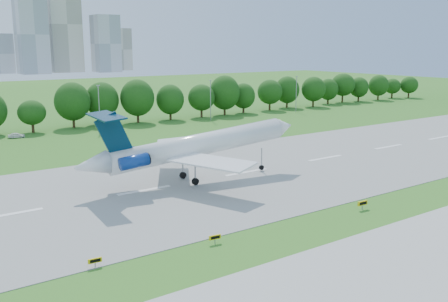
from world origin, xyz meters
TOP-DOWN VIEW (x-y plane):
  - ground at (0.00, 0.00)m, footprint 600.00×600.00m
  - runway at (0.00, 25.00)m, footprint 400.00×45.00m
  - tree_line at (0.00, 92.00)m, footprint 288.40×8.40m
  - light_poles at (-2.50, 82.00)m, footprint 175.90×0.25m
  - skyline at (100.16, 390.61)m, footprint 127.00×52.00m
  - airliner at (8.34, 25.15)m, footprint 39.95×28.88m
  - taxi_sign_left at (-2.82, 1.01)m, footprint 1.50×0.34m
  - taxi_sign_centre at (-16.33, 2.82)m, footprint 1.45×0.30m
  - taxi_sign_right at (20.66, -0.57)m, footprint 1.77×0.32m
  - service_vehicle_b at (-5.52, 84.58)m, footprint 4.15×2.30m

SIDE VIEW (x-z plane):
  - ground at x=0.00m, z-range 0.00..0.00m
  - runway at x=0.00m, z-range 0.00..0.08m
  - service_vehicle_b at x=-5.52m, z-range 0.00..1.34m
  - taxi_sign_centre at x=-16.33m, z-range 0.24..1.25m
  - taxi_sign_left at x=-2.82m, z-range 0.25..1.29m
  - taxi_sign_right at x=20.66m, z-range 0.30..1.54m
  - airliner at x=8.34m, z-range -0.12..12.41m
  - tree_line at x=0.00m, z-range 0.99..11.39m
  - light_poles at x=-2.50m, z-range 0.24..12.43m
  - skyline at x=100.16m, z-range -9.54..70.46m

